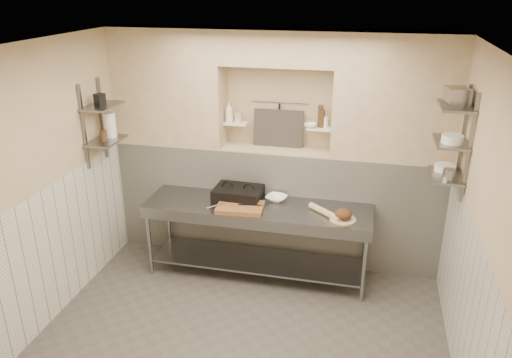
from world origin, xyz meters
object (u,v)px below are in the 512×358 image
(prep_table, at_px, (257,226))
(panini_press, at_px, (238,194))
(jug_left, at_px, (110,125))
(mixing_bowl, at_px, (276,198))
(bottle_soap, at_px, (229,112))
(cutting_board, at_px, (240,207))
(bread_loaf, at_px, (343,214))
(rolling_pin, at_px, (325,212))
(bowl_alcove, at_px, (310,125))

(prep_table, height_order, panini_press, panini_press)
(jug_left, bearing_deg, mixing_bowl, 6.70)
(panini_press, height_order, bottle_soap, bottle_soap)
(mixing_bowl, distance_m, jug_left, 2.10)
(bottle_soap, bearing_deg, mixing_bowl, -28.43)
(panini_press, distance_m, cutting_board, 0.27)
(mixing_bowl, distance_m, bread_loaf, 0.86)
(cutting_board, height_order, rolling_pin, rolling_pin)
(panini_press, bearing_deg, bread_loaf, -10.13)
(cutting_board, xyz_separation_m, bowl_alcove, (0.67, 0.66, 0.81))
(prep_table, bearing_deg, mixing_bowl, 48.27)
(bowl_alcove, height_order, jug_left, jug_left)
(cutting_board, height_order, mixing_bowl, mixing_bowl)
(prep_table, xyz_separation_m, bowl_alcove, (0.51, 0.54, 1.09))
(mixing_bowl, bearing_deg, prep_table, -131.73)
(mixing_bowl, relative_size, rolling_pin, 0.52)
(mixing_bowl, distance_m, bottle_soap, 1.18)
(bottle_soap, bearing_deg, jug_left, -155.21)
(panini_press, distance_m, bread_loaf, 1.26)
(bread_loaf, distance_m, bottle_soap, 1.83)
(bottle_soap, bearing_deg, bread_loaf, -25.57)
(bowl_alcove, bearing_deg, panini_press, -151.58)
(bread_loaf, height_order, bowl_alcove, bowl_alcove)
(jug_left, bearing_deg, prep_table, 0.66)
(prep_table, relative_size, mixing_bowl, 10.99)
(rolling_pin, xyz_separation_m, bottle_soap, (-1.25, 0.61, 0.90))
(mixing_bowl, bearing_deg, cutting_board, -137.25)
(panini_press, bearing_deg, bottle_soap, 118.47)
(prep_table, relative_size, cutting_board, 5.02)
(mixing_bowl, distance_m, rolling_pin, 0.64)
(prep_table, bearing_deg, jug_left, -179.34)
(mixing_bowl, xyz_separation_m, rolling_pin, (0.59, -0.25, 0.01))
(cutting_board, xyz_separation_m, bread_loaf, (1.14, -0.01, 0.05))
(prep_table, xyz_separation_m, cutting_board, (-0.17, -0.12, 0.28))
(prep_table, relative_size, bottle_soap, 10.53)
(bread_loaf, bearing_deg, bottle_soap, 154.43)
(panini_press, relative_size, bottle_soap, 2.27)
(panini_press, height_order, jug_left, jug_left)
(panini_press, relative_size, jug_left, 1.97)
(panini_press, distance_m, mixing_bowl, 0.45)
(mixing_bowl, height_order, rolling_pin, rolling_pin)
(prep_table, bearing_deg, rolling_pin, -3.63)
(rolling_pin, height_order, jug_left, jug_left)
(rolling_pin, relative_size, bottle_soap, 1.85)
(cutting_board, distance_m, mixing_bowl, 0.48)
(bread_loaf, xyz_separation_m, bottle_soap, (-1.45, 0.69, 0.86))
(prep_table, height_order, rolling_pin, rolling_pin)
(bottle_soap, bearing_deg, rolling_pin, -26.09)
(cutting_board, bearing_deg, bread_loaf, -0.67)
(rolling_pin, bearing_deg, bottle_soap, 153.91)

